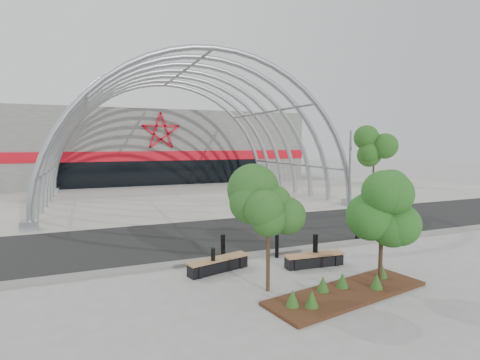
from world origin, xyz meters
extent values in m
plane|color=gray|center=(0.00, 0.00, 0.00)|extent=(140.00, 140.00, 0.00)
cube|color=black|center=(0.00, 3.50, 0.01)|extent=(140.00, 7.00, 0.02)
cube|color=#A9A498|center=(0.00, 15.50, 0.02)|extent=(60.00, 17.00, 0.04)
cube|color=slate|center=(0.00, -0.25, 0.06)|extent=(60.00, 0.50, 0.12)
cube|color=slate|center=(0.00, 33.50, 4.00)|extent=(34.00, 15.00, 8.00)
cube|color=black|center=(0.00, 26.05, 1.30)|extent=(22.00, 0.25, 2.60)
cube|color=red|center=(0.00, 26.05, 3.10)|extent=(34.00, 0.30, 1.00)
torus|color=#9BA1A6|center=(0.00, 8.00, 0.00)|extent=(20.36, 0.36, 20.36)
torus|color=#9BA1A6|center=(0.00, 10.50, 0.00)|extent=(20.36, 0.36, 20.36)
torus|color=#9BA1A6|center=(0.00, 13.00, 0.00)|extent=(20.36, 0.36, 20.36)
torus|color=#9BA1A6|center=(0.00, 15.50, 0.00)|extent=(20.36, 0.36, 20.36)
torus|color=#9BA1A6|center=(0.00, 18.00, 0.00)|extent=(20.36, 0.36, 20.36)
torus|color=#9BA1A6|center=(0.00, 20.50, 0.00)|extent=(20.36, 0.36, 20.36)
torus|color=#9BA1A6|center=(0.00, 23.00, 0.00)|extent=(20.36, 0.36, 20.36)
cylinder|color=#9BA1A6|center=(9.66, 15.50, 2.59)|extent=(0.20, 15.00, 0.20)
cylinder|color=#9BA1A6|center=(7.07, 15.50, 7.07)|extent=(0.20, 15.00, 0.20)
cylinder|color=#9BA1A6|center=(0.00, 15.50, 10.00)|extent=(0.20, 15.00, 0.20)
cylinder|color=#9BA1A6|center=(-7.07, 15.50, 7.07)|extent=(0.20, 15.00, 0.20)
cylinder|color=#9BA1A6|center=(-9.66, 15.50, 2.59)|extent=(0.20, 15.00, 0.20)
cube|color=#9BA1A6|center=(-10.00, 8.00, 0.25)|extent=(0.80, 0.80, 0.50)
cube|color=#9BA1A6|center=(-10.00, 23.00, 0.25)|extent=(0.80, 0.80, 0.50)
cube|color=#9BA1A6|center=(10.00, 8.00, 0.25)|extent=(0.80, 0.80, 0.50)
cube|color=#9BA1A6|center=(10.00, 23.00, 0.25)|extent=(0.80, 0.80, 0.50)
cube|color=#33170F|center=(-0.09, -4.72, 0.05)|extent=(5.50, 2.55, 0.10)
cone|color=#2F5F20|center=(-1.66, -5.21, 0.33)|extent=(0.37, 0.37, 0.46)
cone|color=#2F5F20|center=(-0.05, -4.40, 0.33)|extent=(0.37, 0.37, 0.46)
cone|color=#2F5F20|center=(0.86, -4.86, 0.33)|extent=(0.37, 0.37, 0.46)
cone|color=#2F5F20|center=(-0.77, -4.43, 0.33)|extent=(0.37, 0.37, 0.46)
cone|color=#2F5F20|center=(1.67, -4.19, 0.33)|extent=(0.37, 0.37, 0.46)
cone|color=#2F5F20|center=(-2.11, -4.98, 0.33)|extent=(0.37, 0.37, 0.46)
cylinder|color=slate|center=(9.63, 7.59, 2.66)|extent=(0.15, 0.15, 5.31)
imported|color=black|center=(9.63, 7.59, 3.83)|extent=(0.42, 0.73, 0.15)
cylinder|color=#322515|center=(-2.16, -3.58, 0.95)|extent=(0.12, 0.12, 1.90)
ellipsoid|color=#1B4119|center=(-2.16, -3.58, 2.68)|extent=(1.63, 1.63, 2.07)
cylinder|color=black|center=(1.13, -4.69, 0.94)|extent=(0.12, 0.12, 1.88)
ellipsoid|color=#17511A|center=(1.13, -4.69, 2.64)|extent=(1.55, 1.55, 2.05)
cube|color=black|center=(-3.00, -1.39, 0.19)|extent=(2.30, 0.99, 0.38)
cube|color=black|center=(-3.82, -1.61, 0.23)|extent=(0.26, 0.52, 0.45)
cube|color=black|center=(-2.18, -1.17, 0.23)|extent=(0.26, 0.52, 0.45)
cube|color=olive|center=(-3.00, -1.39, 0.45)|extent=(2.37, 1.09, 0.07)
cube|color=black|center=(0.40, -2.18, 0.19)|extent=(2.21, 0.59, 0.37)
cube|color=black|center=(-0.41, -2.12, 0.22)|extent=(0.17, 0.49, 0.44)
cube|color=black|center=(1.22, -2.24, 0.22)|extent=(0.17, 0.49, 0.44)
cube|color=#A06242|center=(0.40, -2.18, 0.44)|extent=(2.27, 0.67, 0.07)
cylinder|color=black|center=(-3.26, -1.60, 0.46)|extent=(0.15, 0.15, 0.91)
cylinder|color=black|center=(-2.51, -0.50, 0.53)|extent=(0.17, 0.17, 1.06)
cylinder|color=black|center=(-0.36, -0.72, 0.45)|extent=(0.14, 0.14, 0.90)
cylinder|color=black|center=(0.55, -2.02, 0.57)|extent=(0.18, 0.18, 1.14)
cylinder|color=black|center=(4.29, 0.21, 0.55)|extent=(0.17, 0.17, 1.09)
cylinder|color=black|center=(21.00, 18.00, 1.51)|extent=(0.20, 0.20, 3.03)
ellipsoid|color=#194915|center=(21.00, 18.00, 4.26)|extent=(2.70, 2.70, 3.30)
camera|label=1|loc=(-7.06, -13.41, 4.48)|focal=28.00mm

